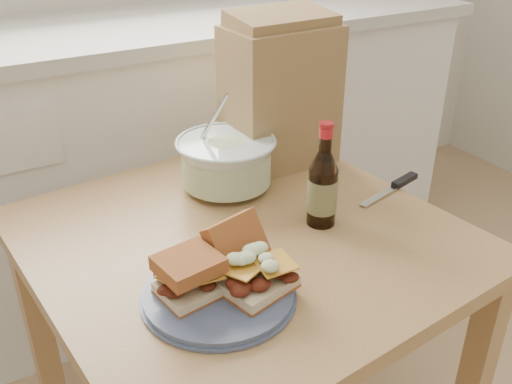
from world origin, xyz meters
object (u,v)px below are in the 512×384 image
coleslaw_bowl (226,164)px  beer_bottle (323,187)px  plate (219,294)px  paper_bag (280,97)px  dining_table (244,272)px

coleslaw_bowl → beer_bottle: 0.26m
plate → paper_bag: size_ratio=0.76×
plate → paper_bag: bearing=47.1°
dining_table → plate: 0.24m
plate → coleslaw_bowl: bearing=60.1°
dining_table → beer_bottle: size_ratio=3.94×
plate → beer_bottle: bearing=20.8°
plate → coleslaw_bowl: coleslaw_bowl is taller
dining_table → paper_bag: paper_bag is taller
dining_table → coleslaw_bowl: coleslaw_bowl is taller
dining_table → plate: plate is taller
plate → coleslaw_bowl: size_ratio=1.13×
plate → dining_table: bearing=49.1°
dining_table → paper_bag: (0.25, 0.26, 0.27)m
beer_bottle → plate: bearing=176.8°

